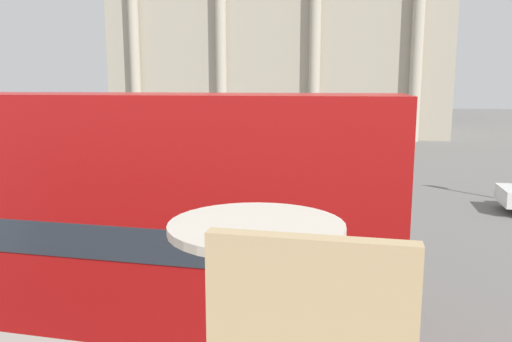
% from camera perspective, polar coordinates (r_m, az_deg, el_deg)
% --- Properties ---
extents(double_decker_bus, '(10.19, 2.74, 4.14)m').
position_cam_1_polar(double_decker_bus, '(8.35, -21.35, -4.49)').
color(double_decker_bus, black).
rests_on(double_decker_bus, ground_plane).
extents(cafe_dining_table, '(0.60, 0.60, 0.73)m').
position_cam_1_polar(cafe_dining_table, '(1.75, 0.05, -12.10)').
color(cafe_dining_table, '#2D2D30').
rests_on(cafe_dining_table, cafe_floor_slab).
extents(plaza_building_left, '(29.69, 16.09, 22.84)m').
position_cam_1_polar(plaza_building_left, '(49.67, 3.18, 17.97)').
color(plaza_building_left, '#B2A893').
rests_on(plaza_building_left, ground_plane).
extents(traffic_light_near, '(0.42, 0.24, 3.76)m').
position_cam_1_polar(traffic_light_near, '(11.62, -2.54, 0.81)').
color(traffic_light_near, black).
rests_on(traffic_light_near, ground_plane).
extents(pedestrian_red, '(0.32, 0.32, 1.83)m').
position_cam_1_polar(pedestrian_red, '(31.78, 14.10, 3.63)').
color(pedestrian_red, '#282B33').
rests_on(pedestrian_red, ground_plane).
extents(pedestrian_white, '(0.32, 0.32, 1.80)m').
position_cam_1_polar(pedestrian_white, '(28.53, 5.14, 3.18)').
color(pedestrian_white, '#282B33').
rests_on(pedestrian_white, ground_plane).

